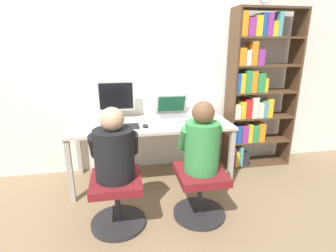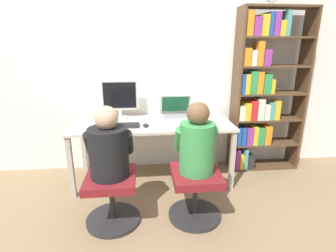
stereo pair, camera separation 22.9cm
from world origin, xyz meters
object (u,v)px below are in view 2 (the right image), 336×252
laptop (176,113)px  desktop_monitor (120,98)px  office_chair_right (195,191)px  person_at_monitor (108,148)px  office_chair_left (112,195)px  keyboard (122,125)px  bookshelf (261,92)px  person_at_laptop (197,143)px

laptop → desktop_monitor: bearing=178.3°
office_chair_right → person_at_monitor: bearing=179.5°
desktop_monitor → laptop: bearing=-1.7°
office_chair_left → person_at_monitor: 0.45m
keyboard → office_chair_right: size_ratio=0.78×
keyboard → office_chair_right: (0.69, -0.64, -0.45)m
keyboard → bookshelf: 1.71m
laptop → person_at_monitor: bearing=-125.6°
office_chair_left → office_chair_right: size_ratio=1.00×
bookshelf → keyboard: bearing=-169.5°
office_chair_right → bookshelf: size_ratio=0.25×
desktop_monitor → office_chair_left: (-0.03, -1.00, -0.67)m
office_chair_right → keyboard: bearing=137.0°
person_at_laptop → office_chair_right: bearing=-90.0°
person_at_laptop → bookshelf: (0.97, 0.94, 0.26)m
desktop_monitor → office_chair_left: desktop_monitor is taller
office_chair_left → bookshelf: bearing=28.9°
laptop → keyboard: size_ratio=0.99×
laptop → office_chair_right: laptop is taller
keyboard → person_at_monitor: size_ratio=0.62×
desktop_monitor → office_chair_left: bearing=-91.6°
person_at_laptop → laptop: bearing=93.1°
laptop → bookshelf: size_ratio=0.19×
keyboard → bookshelf: bookshelf is taller
keyboard → office_chair_left: bearing=-95.5°
bookshelf → person_at_monitor: bearing=-151.2°
office_chair_right → bookshelf: 1.54m
office_chair_right → person_at_monitor: size_ratio=0.80×
office_chair_left → person_at_monitor: size_ratio=0.80×
keyboard → office_chair_right: keyboard is taller
office_chair_left → person_at_monitor: (0.00, 0.00, 0.45)m
desktop_monitor → person_at_laptop: (0.72, -0.99, -0.21)m
office_chair_left → bookshelf: size_ratio=0.25×
desktop_monitor → office_chair_right: 1.40m
desktop_monitor → keyboard: size_ratio=1.17×
desktop_monitor → person_at_monitor: (-0.03, -0.99, -0.22)m
office_chair_left → person_at_laptop: 0.88m
bookshelf → person_at_laptop: bearing=-135.7°
office_chair_left → bookshelf: 2.09m
desktop_monitor → keyboard: bearing=-84.5°
office_chair_left → person_at_laptop: (0.75, 0.00, 0.47)m
person_at_monitor → office_chair_left: bearing=-90.0°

